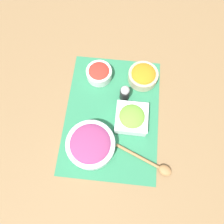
{
  "coord_description": "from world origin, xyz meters",
  "views": [
    {
      "loc": [
        -0.32,
        -0.03,
        0.89
      ],
      "look_at": [
        0.0,
        0.0,
        0.03
      ],
      "focal_mm": 35.0,
      "sensor_mm": 36.0,
      "label": 1
    }
  ],
  "objects_px": {
    "tomato_bowl": "(99,73)",
    "wooden_spoon": "(155,165)",
    "pepper_shaker": "(125,93)",
    "lettuce_bowl": "(132,118)",
    "onion_bowl": "(91,144)",
    "carrot_bowl": "(143,75)"
  },
  "relations": [
    {
      "from": "onion_bowl",
      "to": "pepper_shaker",
      "type": "relative_size",
      "value": 2.13
    },
    {
      "from": "pepper_shaker",
      "to": "lettuce_bowl",
      "type": "bearing_deg",
      "value": -160.29
    },
    {
      "from": "onion_bowl",
      "to": "carrot_bowl",
      "type": "bearing_deg",
      "value": -29.52
    },
    {
      "from": "tomato_bowl",
      "to": "wooden_spoon",
      "type": "relative_size",
      "value": 0.49
    },
    {
      "from": "carrot_bowl",
      "to": "pepper_shaker",
      "type": "bearing_deg",
      "value": 143.46
    },
    {
      "from": "carrot_bowl",
      "to": "tomato_bowl",
      "type": "distance_m",
      "value": 0.2
    },
    {
      "from": "tomato_bowl",
      "to": "pepper_shaker",
      "type": "relative_size",
      "value": 1.27
    },
    {
      "from": "lettuce_bowl",
      "to": "pepper_shaker",
      "type": "xyz_separation_m",
      "value": [
        0.11,
        0.04,
        0.01
      ]
    },
    {
      "from": "lettuce_bowl",
      "to": "onion_bowl",
      "type": "bearing_deg",
      "value": 130.1
    },
    {
      "from": "lettuce_bowl",
      "to": "wooden_spoon",
      "type": "xyz_separation_m",
      "value": [
        -0.18,
        -0.11,
        -0.03
      ]
    },
    {
      "from": "carrot_bowl",
      "to": "onion_bowl",
      "type": "distance_m",
      "value": 0.38
    },
    {
      "from": "onion_bowl",
      "to": "wooden_spoon",
      "type": "height_order",
      "value": "onion_bowl"
    },
    {
      "from": "tomato_bowl",
      "to": "wooden_spoon",
      "type": "bearing_deg",
      "value": -144.58
    },
    {
      "from": "onion_bowl",
      "to": "wooden_spoon",
      "type": "distance_m",
      "value": 0.27
    },
    {
      "from": "onion_bowl",
      "to": "lettuce_bowl",
      "type": "bearing_deg",
      "value": -49.9
    },
    {
      "from": "onion_bowl",
      "to": "wooden_spoon",
      "type": "relative_size",
      "value": 0.83
    },
    {
      "from": "lettuce_bowl",
      "to": "wooden_spoon",
      "type": "bearing_deg",
      "value": -148.87
    },
    {
      "from": "onion_bowl",
      "to": "wooden_spoon",
      "type": "xyz_separation_m",
      "value": [
        -0.05,
        -0.26,
        -0.03
      ]
    },
    {
      "from": "wooden_spoon",
      "to": "tomato_bowl",
      "type": "bearing_deg",
      "value": 35.42
    },
    {
      "from": "wooden_spoon",
      "to": "pepper_shaker",
      "type": "bearing_deg",
      "value": 27.14
    },
    {
      "from": "lettuce_bowl",
      "to": "carrot_bowl",
      "type": "height_order",
      "value": "lettuce_bowl"
    },
    {
      "from": "pepper_shaker",
      "to": "tomato_bowl",
      "type": "bearing_deg",
      "value": 52.65
    }
  ]
}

